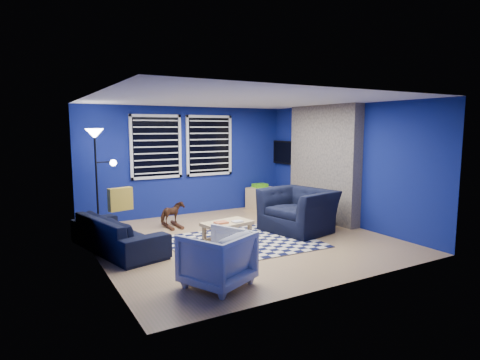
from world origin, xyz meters
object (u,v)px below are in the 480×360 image
at_px(armchair_bent, 217,259).
at_px(coffee_table, 227,228).
at_px(sofa, 118,233).
at_px(armchair_big, 298,210).
at_px(rocking_horse, 172,213).
at_px(floor_lamp, 96,148).
at_px(tv, 286,153).
at_px(cabinet, 260,197).

bearing_deg(armchair_bent, coffee_table, -146.87).
xyz_separation_m(sofa, coffee_table, (1.72, -0.61, -0.00)).
distance_m(armchair_big, rocking_horse, 2.54).
xyz_separation_m(armchair_big, coffee_table, (-1.63, -0.12, -0.12)).
height_order(sofa, rocking_horse, sofa).
xyz_separation_m(armchair_big, floor_lamp, (-3.39, 1.91, 1.23)).
relative_size(tv, floor_lamp, 0.50).
relative_size(coffee_table, cabinet, 1.24).
bearing_deg(cabinet, armchair_bent, -146.35).
bearing_deg(coffee_table, armchair_bent, -122.03).
height_order(armchair_bent, cabinet, armchair_bent).
xyz_separation_m(sofa, armchair_big, (3.36, -0.49, 0.12)).
bearing_deg(tv, rocking_horse, -170.65).
height_order(sofa, cabinet, cabinet).
relative_size(rocking_horse, cabinet, 0.71).
bearing_deg(tv, cabinet, 157.42).
bearing_deg(armchair_bent, floor_lamp, -102.51).
relative_size(armchair_big, armchair_bent, 1.61).
xyz_separation_m(rocking_horse, floor_lamp, (-1.36, 0.38, 1.35)).
xyz_separation_m(armchair_big, rocking_horse, (-2.03, 1.53, -0.12)).
bearing_deg(armchair_big, tv, 137.59).
distance_m(tv, armchair_bent, 5.42).
height_order(tv, armchair_big, tv).
relative_size(sofa, armchair_big, 1.59).
bearing_deg(armchair_bent, tv, -160.32).
relative_size(tv, sofa, 0.50).
xyz_separation_m(armchair_bent, floor_lamp, (-0.78, 3.58, 1.28)).
distance_m(sofa, rocking_horse, 1.68).
distance_m(tv, coffee_table, 3.73).
relative_size(tv, armchair_bent, 1.27).
xyz_separation_m(tv, coffee_table, (-2.82, -2.18, -1.11)).
height_order(rocking_horse, cabinet, cabinet).
distance_m(armchair_big, armchair_bent, 3.09).
distance_m(rocking_horse, floor_lamp, 1.95).
distance_m(sofa, coffee_table, 1.83).
bearing_deg(armchair_big, armchair_bent, -69.73).
height_order(armchair_bent, coffee_table, armchair_bent).
height_order(tv, rocking_horse, tv).
xyz_separation_m(coffee_table, floor_lamp, (-1.75, 2.03, 1.35)).
height_order(armchair_bent, floor_lamp, floor_lamp).
relative_size(armchair_bent, cabinet, 1.07).
bearing_deg(armchair_big, cabinet, 153.33).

